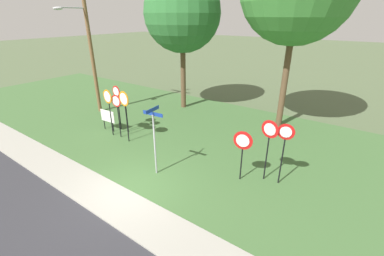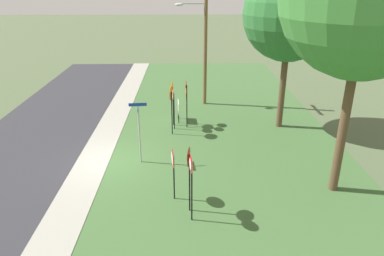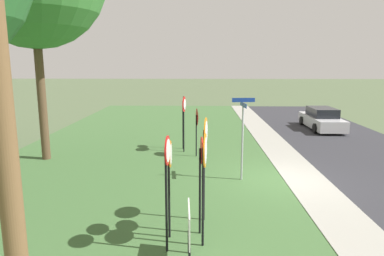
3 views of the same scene
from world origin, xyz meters
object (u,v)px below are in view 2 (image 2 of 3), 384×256
(yield_sign_near_right, at_px, (191,173))
(utility_pole, at_px, (204,31))
(street_name_post, at_px, (139,128))
(notice_board, at_px, (178,108))
(yield_sign_far_left, at_px, (173,162))
(stop_sign_near_left, at_px, (171,99))
(stop_sign_near_right, at_px, (172,94))
(stop_sign_far_right, at_px, (186,100))
(oak_tree_left, at_px, (290,14))
(stop_sign_far_left, at_px, (186,93))
(yield_sign_near_left, at_px, (189,164))
(stop_sign_far_center, at_px, (173,100))

(yield_sign_near_right, bearing_deg, utility_pole, 166.74)
(street_name_post, distance_m, notice_board, 5.79)
(yield_sign_far_left, distance_m, street_name_post, 3.59)
(stop_sign_near_left, distance_m, stop_sign_near_right, 1.38)
(stop_sign_far_right, bearing_deg, yield_sign_near_right, 0.69)
(street_name_post, height_order, oak_tree_left, oak_tree_left)
(oak_tree_left, bearing_deg, stop_sign_far_right, -89.14)
(stop_sign_far_left, bearing_deg, stop_sign_near_left, -23.66)
(stop_sign_far_left, xyz_separation_m, yield_sign_near_right, (9.57, 0.09, 0.03))
(stop_sign_near_left, distance_m, stop_sign_far_left, 1.85)
(stop_sign_near_left, relative_size, street_name_post, 0.94)
(notice_board, relative_size, oak_tree_left, 0.14)
(stop_sign_near_right, relative_size, street_name_post, 0.89)
(stop_sign_near_left, height_order, notice_board, stop_sign_near_left)
(stop_sign_far_left, distance_m, yield_sign_near_left, 8.98)
(street_name_post, bearing_deg, stop_sign_far_left, 150.09)
(stop_sign_near_left, relative_size, oak_tree_left, 0.31)
(stop_sign_near_left, bearing_deg, utility_pole, 165.73)
(stop_sign_near_left, bearing_deg, notice_board, 176.62)
(stop_sign_far_right, xyz_separation_m, yield_sign_near_right, (8.92, 0.09, 0.22))
(notice_board, bearing_deg, stop_sign_near_left, -12.66)
(utility_pole, bearing_deg, yield_sign_near_left, -5.26)
(yield_sign_far_left, bearing_deg, street_name_post, -160.79)
(yield_sign_far_left, relative_size, street_name_post, 0.74)
(yield_sign_near_right, bearing_deg, stop_sign_far_center, 176.94)
(stop_sign_near_left, relative_size, utility_pole, 0.30)
(stop_sign_near_left, distance_m, notice_board, 2.46)
(street_name_post, height_order, notice_board, street_name_post)
(stop_sign_far_right, bearing_deg, yield_sign_far_left, -4.34)
(street_name_post, bearing_deg, stop_sign_far_right, 147.02)
(oak_tree_left, bearing_deg, stop_sign_far_left, -95.76)
(stop_sign_far_left, bearing_deg, yield_sign_far_left, -0.22)
(stop_sign_far_center, relative_size, notice_board, 1.98)
(utility_pole, xyz_separation_m, oak_tree_left, (4.34, 4.37, 1.41))
(stop_sign_far_center, relative_size, yield_sign_near_right, 0.94)
(street_name_post, xyz_separation_m, oak_tree_left, (-4.42, 7.80, 4.66))
(yield_sign_near_left, bearing_deg, stop_sign_near_right, -164.48)
(street_name_post, bearing_deg, utility_pole, 152.90)
(notice_board, bearing_deg, stop_sign_near_right, -27.26)
(notice_board, bearing_deg, yield_sign_near_left, 0.24)
(stop_sign_far_center, relative_size, yield_sign_near_left, 0.93)
(oak_tree_left, bearing_deg, stop_sign_near_right, -92.72)
(stop_sign_near_right, height_order, utility_pole, utility_pole)
(stop_sign_near_right, xyz_separation_m, stop_sign_far_left, (-0.26, 0.82, -0.04))
(yield_sign_far_left, bearing_deg, stop_sign_near_right, 173.43)
(stop_sign_near_right, height_order, yield_sign_near_right, stop_sign_near_right)
(stop_sign_far_right, xyz_separation_m, utility_pole, (-4.42, 1.20, 3.31))
(street_name_post, bearing_deg, stop_sign_near_left, 151.79)
(notice_board, bearing_deg, street_name_post, -20.68)
(yield_sign_near_left, bearing_deg, yield_sign_far_left, -133.17)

